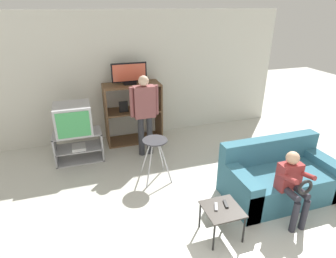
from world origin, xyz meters
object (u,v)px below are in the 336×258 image
(snack_table, at_px, (222,212))
(couch, at_px, (278,178))
(tv_stand, at_px, (79,146))
(remote_control_black, at_px, (226,204))
(folding_stool, at_px, (155,146))
(television_main, at_px, (73,119))
(person_seated_child, at_px, (293,182))
(remote_control_white, at_px, (216,207))
(person_standing_adult, at_px, (145,109))
(media_shelf, at_px, (133,113))
(television_flat, at_px, (129,74))

(snack_table, height_order, couch, couch)
(tv_stand, distance_m, remote_control_black, 2.99)
(folding_stool, xyz_separation_m, remote_control_black, (0.51, -1.42, -0.18))
(remote_control_black, bearing_deg, television_main, 137.65)
(couch, xyz_separation_m, person_seated_child, (-0.23, -0.51, 0.31))
(couch, bearing_deg, remote_control_black, -159.17)
(person_seated_child, bearing_deg, remote_control_black, 175.52)
(tv_stand, distance_m, person_seated_child, 3.65)
(folding_stool, height_order, remote_control_white, folding_stool)
(television_main, distance_m, person_standing_adult, 1.28)
(folding_stool, distance_m, couch, 1.95)
(person_seated_child, bearing_deg, person_standing_adult, 120.28)
(media_shelf, distance_m, couch, 3.06)
(folding_stool, bearing_deg, couch, -30.97)
(remote_control_black, distance_m, person_seated_child, 0.93)
(tv_stand, height_order, couch, couch)
(remote_control_white, bearing_deg, tv_stand, 147.74)
(person_seated_child, bearing_deg, television_main, 135.97)
(tv_stand, distance_m, media_shelf, 1.29)
(media_shelf, height_order, remote_control_white, media_shelf)
(tv_stand, distance_m, couch, 3.49)
(television_main, height_order, remote_control_black, television_main)
(media_shelf, relative_size, snack_table, 2.75)
(media_shelf, bearing_deg, folding_stool, -88.16)
(television_main, bearing_deg, folding_stool, -40.88)
(person_standing_adult, bearing_deg, television_flat, 100.07)
(television_main, distance_m, media_shelf, 1.27)
(television_main, distance_m, snack_table, 3.06)
(television_flat, relative_size, remote_control_white, 4.83)
(couch, bearing_deg, person_seated_child, -114.44)
(snack_table, bearing_deg, television_main, 123.14)
(television_main, bearing_deg, person_standing_adult, -8.56)
(person_standing_adult, bearing_deg, media_shelf, 98.02)
(snack_table, bearing_deg, media_shelf, 99.20)
(television_flat, height_order, folding_stool, television_flat)
(folding_stool, distance_m, remote_control_black, 1.52)
(media_shelf, height_order, person_seated_child, media_shelf)
(television_flat, bearing_deg, tv_stand, -154.90)
(snack_table, distance_m, couch, 1.31)
(media_shelf, xyz_separation_m, television_flat, (-0.03, 0.02, 0.80))
(media_shelf, relative_size, person_standing_adult, 0.80)
(television_flat, xyz_separation_m, snack_table, (0.52, -3.03, -1.07))
(media_shelf, height_order, person_standing_adult, person_standing_adult)
(remote_control_white, xyz_separation_m, person_standing_adult, (-0.33, 2.29, 0.52))
(television_flat, bearing_deg, remote_control_white, -81.40)
(folding_stool, height_order, couch, couch)
(remote_control_black, bearing_deg, tv_stand, 137.38)
(television_flat, distance_m, person_seated_child, 3.50)
(tv_stand, distance_m, remote_control_white, 2.92)
(media_shelf, relative_size, person_seated_child, 1.25)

